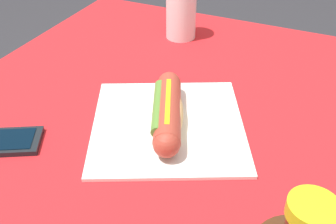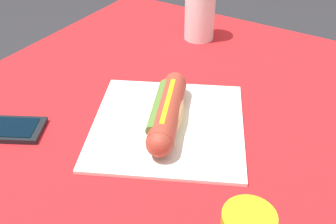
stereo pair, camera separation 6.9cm
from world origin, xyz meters
The scene contains 5 objects.
dining_table centered at (0.00, 0.00, 0.60)m, with size 1.05×0.84×0.74m.
paper_wrapper centered at (0.03, -0.02, 0.74)m, with size 0.26×0.26×0.01m, color white.
hot_dog centered at (0.03, -0.02, 0.77)m, with size 0.20×0.11×0.05m.
cell_phone centered at (-0.13, 0.21, 0.75)m, with size 0.12×0.15×0.01m.
drinking_cup centered at (0.37, 0.10, 0.81)m, with size 0.07×0.07×0.13m, color white.
Camera 2 is at (-0.45, -0.31, 1.17)m, focal length 43.20 mm.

